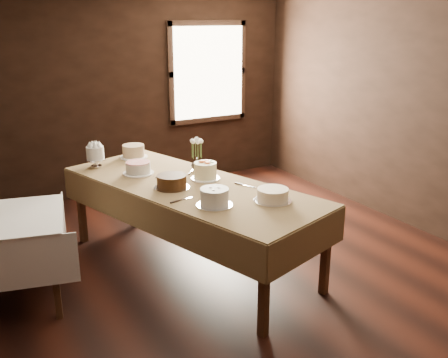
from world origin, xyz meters
TOP-DOWN VIEW (x-y plane):
  - floor at (0.00, 0.00)m, footprint 5.00×6.00m
  - wall_back at (0.00, 3.00)m, footprint 5.00×0.02m
  - wall_right at (2.50, 0.00)m, footprint 0.02×6.00m
  - window at (1.30, 2.94)m, footprint 1.10×0.05m
  - display_table at (-0.22, 0.48)m, footprint 1.83×2.93m
  - side_table at (-1.87, 0.63)m, footprint 1.13×1.13m
  - cake_meringue at (-0.83, 1.50)m, footprint 0.26×0.26m
  - cake_speckled at (-0.35, 1.67)m, footprint 0.31×0.31m
  - cake_lattice at (-0.52, 1.06)m, footprint 0.32×0.32m
  - cake_chocolate at (-0.41, 0.46)m, footprint 0.36×0.36m
  - cake_flowers at (-0.01, 0.56)m, footprint 0.30×0.30m
  - cake_swirl at (-0.28, -0.14)m, footprint 0.31×0.31m
  - cake_cream at (0.21, -0.29)m, footprint 0.34×0.34m
  - cake_server_a at (-0.03, 0.18)m, footprint 0.22×0.15m
  - cake_server_b at (0.25, 0.15)m, footprint 0.13×0.23m
  - cake_server_c at (-0.37, 0.79)m, footprint 0.18×0.19m
  - cake_server_d at (0.02, 0.89)m, footprint 0.18×0.20m
  - cake_server_e at (-0.43, 0.14)m, footprint 0.24×0.08m
  - flower_vase at (0.06, 0.88)m, footprint 0.18×0.18m
  - flower_bouquet at (0.06, 0.88)m, footprint 0.14×0.14m

SIDE VIEW (x-z plane):
  - floor at x=0.00m, z-range -0.01..0.01m
  - side_table at x=-1.87m, z-range 0.30..1.09m
  - display_table at x=-0.22m, z-range 0.36..1.21m
  - cake_server_a at x=-0.03m, z-range 0.85..0.86m
  - cake_server_b at x=0.25m, z-range 0.85..0.86m
  - cake_server_c at x=-0.37m, z-range 0.85..0.86m
  - cake_server_d at x=0.02m, z-range 0.85..0.86m
  - cake_server_e at x=-0.43m, z-range 0.85..0.86m
  - cake_lattice at x=-0.52m, z-range 0.85..0.96m
  - cake_cream at x=0.21m, z-range 0.85..0.96m
  - cake_chocolate at x=-0.41m, z-range 0.85..0.98m
  - flower_vase at x=0.06m, z-range 0.85..0.98m
  - cake_speckled at x=-0.35m, z-range 0.85..0.99m
  - cake_swirl at x=-0.28m, z-range 0.85..1.00m
  - cake_flowers at x=-0.01m, z-range 0.85..1.01m
  - cake_meringue at x=-0.83m, z-range 0.84..1.07m
  - flower_bouquet at x=0.06m, z-range 1.00..1.20m
  - wall_back at x=0.00m, z-range 0.00..2.80m
  - wall_right at x=2.50m, z-range 0.00..2.80m
  - window at x=1.30m, z-range 0.95..2.25m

